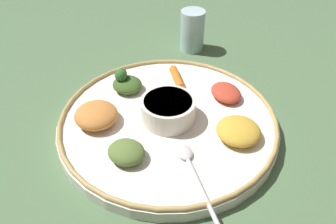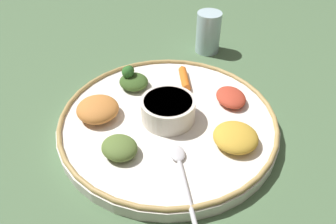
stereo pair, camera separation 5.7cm
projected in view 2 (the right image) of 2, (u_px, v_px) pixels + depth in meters
name	position (u px, v px, depth m)	size (l,w,h in m)	color
ground_plane	(168.00, 127.00, 0.60)	(2.40, 2.40, 0.00)	#4C6B47
platter	(168.00, 123.00, 0.59)	(0.39, 0.39, 0.02)	white
platter_rim	(168.00, 117.00, 0.58)	(0.38, 0.38, 0.01)	tan
center_bowl	(168.00, 109.00, 0.57)	(0.09, 0.09, 0.04)	silver
spoon	(182.00, 171.00, 0.49)	(0.10, 0.14, 0.01)	silver
greens_pile	(133.00, 79.00, 0.65)	(0.07, 0.07, 0.04)	#385623
carrot_near_spoon	(184.00, 77.00, 0.67)	(0.05, 0.08, 0.02)	orange
mound_squash	(98.00, 109.00, 0.58)	(0.07, 0.08, 0.03)	#C67A38
mound_lentil_yellow	(236.00, 137.00, 0.53)	(0.07, 0.07, 0.03)	gold
mound_berbere_red	(231.00, 97.00, 0.61)	(0.07, 0.05, 0.02)	#B73D28
mound_collards	(119.00, 148.00, 0.51)	(0.06, 0.05, 0.03)	#567033
drinking_glass	(208.00, 35.00, 0.78)	(0.06, 0.06, 0.10)	silver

